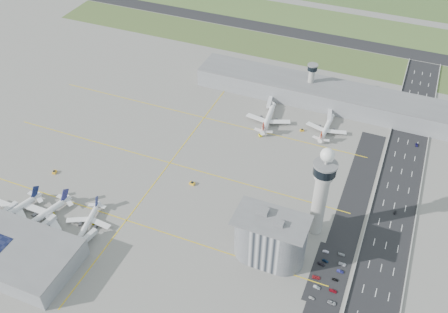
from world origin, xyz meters
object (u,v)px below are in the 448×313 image
at_px(airplane_near_c, 87,220).
at_px(car_hw_4, 407,98).
at_px(tug_1, 52,214).
at_px(car_lot_11, 342,254).
at_px(airplane_near_b, 41,214).
at_px(secondary_tower, 311,79).
at_px(jet_bridge_near_1, 38,232).
at_px(car_lot_8, 335,280).
at_px(car_hw_1, 395,212).
at_px(car_lot_2, 316,277).
at_px(car_lot_10, 342,264).
at_px(tug_5, 302,130).
at_px(car_lot_9, 340,271).
at_px(tug_2, 94,223).
at_px(car_lot_7, 333,291).
at_px(jet_bridge_far_0, 271,99).
at_px(control_tower, 322,189).
at_px(jet_bridge_near_2, 80,247).
at_px(car_lot_6, 332,303).
at_px(airplane_far_b, 327,125).
at_px(car_lot_4, 325,261).
at_px(admin_building, 270,238).
at_px(airplane_near_a, 11,210).
at_px(car_lot_0, 312,298).
at_px(jet_bridge_far_1, 330,112).
at_px(tug_3, 192,183).
at_px(tug_0, 55,172).
at_px(car_hw_2, 417,145).
at_px(car_lot_3, 321,264).
at_px(tug_4, 260,135).
at_px(car_lot_1, 317,287).
at_px(car_lot_5, 326,252).
at_px(airplane_far_a, 269,115).

bearing_deg(airplane_near_c, car_hw_4, 132.66).
relative_size(tug_1, car_lot_11, 0.79).
bearing_deg(airplane_near_b, secondary_tower, 166.07).
relative_size(jet_bridge_near_1, car_hw_4, 3.89).
distance_m(car_lot_8, car_hw_1, 69.99).
xyz_separation_m(car_lot_2, car_lot_10, (11.66, 14.83, 0.00)).
xyz_separation_m(tug_5, car_lot_9, (56.39, -120.72, -0.20)).
bearing_deg(tug_2, car_lot_7, -126.02).
bearing_deg(car_lot_11, jet_bridge_far_0, 30.40).
height_order(control_tower, car_lot_11, control_tower).
bearing_deg(jet_bridge_near_2, car_lot_6, -71.86).
bearing_deg(control_tower, airplane_far_b, 99.69).
xyz_separation_m(tug_5, car_lot_4, (46.77, -116.61, -0.20)).
xyz_separation_m(admin_building, airplane_near_a, (-160.71, -32.59, -9.40)).
bearing_deg(car_lot_0, tug_1, 98.69).
distance_m(jet_bridge_near_2, car_lot_4, 145.04).
xyz_separation_m(jet_bridge_far_1, car_hw_4, (55.09, 48.51, -2.24)).
bearing_deg(airplane_near_b, car_lot_0, 109.82).
height_order(secondary_tower, jet_bridge_near_1, secondary_tower).
bearing_deg(tug_3, car_lot_2, 71.49).
distance_m(tug_0, car_lot_11, 201.54).
distance_m(tug_3, car_lot_10, 112.93).
xyz_separation_m(airplane_near_a, car_hw_2, (230.27, 172.79, -5.34)).
height_order(tug_2, tug_3, tug_3).
distance_m(car_lot_3, car_hw_4, 198.87).
height_order(airplane_far_b, car_hw_2, airplane_far_b).
bearing_deg(tug_4, tug_5, 171.97).
relative_size(tug_0, car_lot_10, 0.75).
relative_size(car_lot_1, car_lot_5, 1.06).
relative_size(secondary_tower, airplane_near_c, 0.91).
bearing_deg(car_lot_0, airplane_far_a, 34.47).
bearing_deg(tug_3, jet_bridge_far_0, 176.60).
bearing_deg(tug_5, secondary_tower, 160.17).
distance_m(jet_bridge_far_0, jet_bridge_far_1, 50.00).
relative_size(jet_bridge_far_1, car_lot_10, 3.07).
bearing_deg(tug_4, control_tower, 87.54).
bearing_deg(car_lot_6, secondary_tower, 24.71).
bearing_deg(car_lot_7, airplane_far_b, 17.79).
height_order(secondary_tower, car_lot_3, secondary_tower).
bearing_deg(airplane_near_c, jet_bridge_near_2, 9.01).
distance_m(tug_0, car_lot_4, 193.78).
xyz_separation_m(car_lot_4, car_hw_4, (23.00, 194.21, -0.04)).
distance_m(car_lot_4, car_hw_1, 63.70).
relative_size(tug_1, car_lot_5, 0.87).
relative_size(car_lot_4, car_hw_4, 1.06).
distance_m(tug_5, car_lot_11, 121.15).
bearing_deg(jet_bridge_far_1, car_hw_2, 68.79).
height_order(tug_1, car_lot_8, tug_1).
bearing_deg(airplane_far_b, airplane_near_a, 136.98).
height_order(control_tower, admin_building, control_tower).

